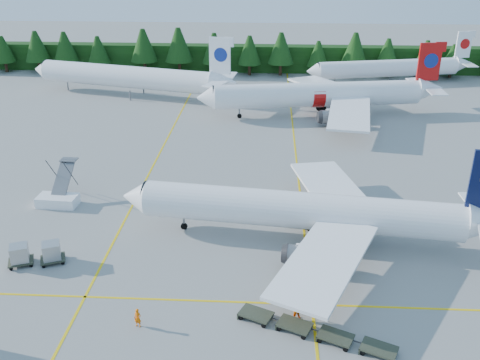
# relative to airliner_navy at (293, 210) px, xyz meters

# --- Properties ---
(ground) EXTENTS (320.00, 320.00, 0.00)m
(ground) POSITION_rel_airliner_navy_xyz_m (-4.60, -5.08, -3.36)
(ground) COLOR gray
(ground) RESTS_ON ground
(taxi_stripe_a) EXTENTS (0.25, 120.00, 0.01)m
(taxi_stripe_a) POSITION_rel_airliner_navy_xyz_m (-18.60, 14.92, -3.36)
(taxi_stripe_a) COLOR yellow
(taxi_stripe_a) RESTS_ON ground
(taxi_stripe_b) EXTENTS (0.25, 120.00, 0.01)m
(taxi_stripe_b) POSITION_rel_airliner_navy_xyz_m (1.40, 14.92, -3.36)
(taxi_stripe_b) COLOR yellow
(taxi_stripe_b) RESTS_ON ground
(taxi_stripe_cross) EXTENTS (80.00, 0.25, 0.01)m
(taxi_stripe_cross) POSITION_rel_airliner_navy_xyz_m (-4.60, -11.08, -3.36)
(taxi_stripe_cross) COLOR yellow
(taxi_stripe_cross) RESTS_ON ground
(treeline_hedge) EXTENTS (220.00, 4.00, 6.00)m
(treeline_hedge) POSITION_rel_airliner_navy_xyz_m (-4.60, 76.92, -0.36)
(treeline_hedge) COLOR black
(treeline_hedge) RESTS_ON ground
(airliner_navy) EXTENTS (38.39, 31.42, 11.18)m
(airliner_navy) POSITION_rel_airliner_navy_xyz_m (0.00, 0.00, 0.00)
(airliner_navy) COLOR white
(airliner_navy) RESTS_ON ground
(airliner_red) EXTENTS (42.52, 34.72, 12.42)m
(airliner_red) POSITION_rel_airliner_navy_xyz_m (5.04, 42.84, 0.37)
(airliner_red) COLOR white
(airliner_red) RESTS_ON ground
(airliner_far_left) EXTENTS (42.17, 14.22, 12.52)m
(airliner_far_left) POSITION_rel_airliner_navy_xyz_m (-32.15, 54.29, 0.56)
(airliner_far_left) COLOR white
(airliner_far_left) RESTS_ON ground
(airliner_far_right) EXTENTS (36.01, 10.64, 10.60)m
(airliner_far_right) POSITION_rel_airliner_navy_xyz_m (21.68, 66.70, -0.04)
(airliner_far_right) COLOR white
(airliner_far_right) RESTS_ON ground
(airstairs) EXTENTS (4.78, 6.49, 4.19)m
(airstairs) POSITION_rel_airliner_navy_xyz_m (-27.38, 6.52, -2.45)
(airstairs) COLOR white
(airstairs) RESTS_ON ground
(service_truck) EXTENTS (5.69, 3.78, 2.58)m
(service_truck) POSITION_rel_airliner_navy_xyz_m (2.40, 2.51, -2.08)
(service_truck) COLOR white
(service_truck) RESTS_ON ground
(dolly_train) EXTENTS (12.64, 6.25, 0.16)m
(dolly_train) POSITION_rel_airliner_navy_xyz_m (1.33, -15.00, -2.86)
(dolly_train) COLOR #363B2B
(dolly_train) RESTS_ON ground
(uld_pair) EXTENTS (5.73, 3.10, 1.78)m
(uld_pair) POSITION_rel_airliner_navy_xyz_m (-24.91, -6.10, -2.16)
(uld_pair) COLOR #363B2B
(uld_pair) RESTS_ON ground
(crew_a) EXTENTS (0.69, 0.54, 1.68)m
(crew_a) POSITION_rel_airliner_navy_xyz_m (-12.98, -14.69, -2.52)
(crew_a) COLOR #F96505
(crew_a) RESTS_ON ground
(crew_b) EXTENTS (1.08, 0.91, 1.99)m
(crew_b) POSITION_rel_airliner_navy_xyz_m (-0.15, -12.98, -2.37)
(crew_b) COLOR #FD6505
(crew_b) RESTS_ON ground
(crew_c) EXTENTS (0.64, 0.77, 1.59)m
(crew_c) POSITION_rel_airliner_navy_xyz_m (-1.17, -9.75, -2.57)
(crew_c) COLOR orange
(crew_c) RESTS_ON ground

